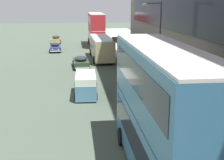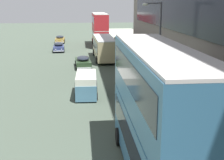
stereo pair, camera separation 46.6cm
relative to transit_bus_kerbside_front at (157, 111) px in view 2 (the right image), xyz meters
name	(u,v)px [view 2 (the right image)]	position (x,y,z in m)	size (l,w,h in m)	color
transit_bus_kerbside_front	(157,111)	(0.00, 0.00, 0.00)	(2.87, 11.14, 6.17)	teal
transit_bus_kerbside_rear	(100,28)	(0.44, 45.73, -0.10)	(2.80, 10.23, 5.96)	#B0242A
transit_bus_kerbside_far	(104,47)	(0.11, 31.33, -1.50)	(2.95, 10.10, 3.16)	tan
sedan_far_back	(83,62)	(-2.98, 25.91, -2.59)	(2.09, 4.78, 1.46)	#293E25
sedan_lead_near	(59,47)	(-6.83, 39.39, -2.59)	(2.01, 4.34, 1.49)	navy
sedan_lead_mid	(60,39)	(-7.29, 50.84, -2.61)	(2.00, 4.62, 1.42)	olive
vw_van	(86,83)	(-2.84, 13.72, -2.23)	(2.03, 4.61, 1.96)	teal
street_lamp	(158,46)	(2.72, 11.03, 1.34)	(1.50, 0.28, 7.86)	#4C4C51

